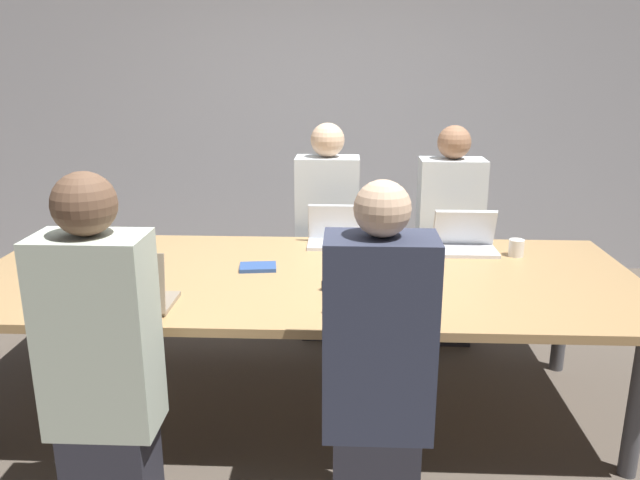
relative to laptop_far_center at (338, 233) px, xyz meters
name	(u,v)px	position (x,y,z in m)	size (l,w,h in m)	color
ground_plane	(305,407)	(-0.16, -0.54, -0.82)	(24.00, 24.00, 0.00)	brown
curtain_wall	(324,107)	(-0.16, 1.92, 0.58)	(12.00, 0.06, 2.80)	#ADADB2
conference_table	(304,284)	(-0.16, -0.54, -0.12)	(3.32, 1.35, 0.75)	tan
laptop_far_center	(338,233)	(0.00, 0.00, 0.00)	(0.35, 0.22, 0.23)	silver
person_far_center	(327,236)	(-0.07, 0.40, -0.13)	(0.40, 0.24, 1.41)	#2D2D38
laptop_near_left	(132,293)	(-0.86, -1.03, 0.01)	(0.33, 0.26, 0.27)	gray
person_near_left	(102,367)	(-0.84, -1.45, -0.12)	(0.40, 0.24, 1.43)	#2D2D38
cup_near_left	(83,295)	(-1.11, -0.97, -0.03)	(0.09, 0.09, 0.08)	white
laptop_near_midright	(383,303)	(0.21, -1.08, 0.00)	(0.36, 0.24, 0.23)	#B7B7BC
person_near_midright	(378,374)	(0.17, -1.42, -0.14)	(0.40, 0.24, 1.40)	#2D2D38
laptop_far_right	(465,239)	(0.72, -0.10, 0.00)	(0.35, 0.23, 0.23)	silver
person_far_right	(448,240)	(0.70, 0.35, -0.14)	(0.40, 0.24, 1.41)	#2D2D38
cup_far_right	(516,248)	(0.98, -0.18, -0.02)	(0.08, 0.08, 0.09)	white
stapler	(333,282)	(-0.01, -0.72, -0.04)	(0.11, 0.15, 0.05)	black
notebook	(258,267)	(-0.40, -0.47, -0.06)	(0.20, 0.16, 0.02)	#2D4C8C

